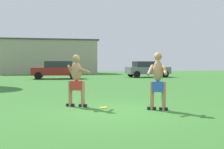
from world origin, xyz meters
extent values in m
plane|color=#38752D|center=(0.00, 0.00, 0.00)|extent=(80.00, 80.00, 0.00)
cube|color=black|center=(1.36, -0.05, 0.04)|extent=(0.28, 0.22, 0.09)
cylinder|color=tan|center=(1.36, -0.05, 0.43)|extent=(0.13, 0.13, 0.87)
cube|color=black|center=(1.04, 0.11, 0.04)|extent=(0.28, 0.22, 0.09)
cylinder|color=tan|center=(1.04, 0.11, 0.43)|extent=(0.13, 0.13, 0.87)
cube|color=blue|center=(1.20, 0.03, 0.71)|extent=(0.40, 0.36, 0.31)
ellipsoid|color=tan|center=(1.20, 0.03, 1.18)|extent=(0.38, 0.34, 0.63)
cylinder|color=tan|center=(1.34, -0.15, 1.21)|extent=(0.25, 0.59, 0.28)
cylinder|color=tan|center=(0.96, 0.04, 1.21)|extent=(0.38, 0.54, 0.34)
sphere|color=tan|center=(1.20, 0.03, 1.62)|extent=(0.24, 0.24, 0.24)
cone|color=orange|center=(1.20, 0.03, 1.68)|extent=(0.34, 0.34, 0.13)
cube|color=black|center=(-1.33, 1.33, 0.04)|extent=(0.28, 0.22, 0.09)
cylinder|color=tan|center=(-1.33, 1.33, 0.42)|extent=(0.13, 0.13, 0.84)
cube|color=black|center=(-0.94, 1.13, 0.04)|extent=(0.28, 0.22, 0.09)
cylinder|color=tan|center=(-0.94, 1.13, 0.42)|extent=(0.13, 0.13, 0.84)
cube|color=red|center=(-1.14, 1.23, 0.69)|extent=(0.46, 0.39, 0.30)
ellipsoid|color=tan|center=(-1.14, 1.23, 1.15)|extent=(0.43, 0.36, 0.61)
cylinder|color=tan|center=(-1.31, 1.43, 1.18)|extent=(0.27, 0.54, 0.39)
cylinder|color=tan|center=(-0.87, 1.21, 1.18)|extent=(0.44, 0.51, 0.22)
sphere|color=tan|center=(-1.14, 1.23, 1.58)|extent=(0.23, 0.23, 0.23)
cylinder|color=yellow|center=(-0.33, 0.78, 0.01)|extent=(0.26, 0.26, 0.03)
cube|color=slate|center=(7.66, 19.62, 0.67)|extent=(4.40, 2.06, 0.70)
cube|color=#282D33|center=(7.46, 19.61, 1.30)|extent=(2.50, 1.73, 0.56)
cylinder|color=black|center=(9.11, 20.62, 0.32)|extent=(0.65, 0.26, 0.64)
cylinder|color=black|center=(9.22, 18.82, 0.32)|extent=(0.65, 0.26, 0.64)
cylinder|color=black|center=(6.10, 20.43, 0.32)|extent=(0.65, 0.26, 0.64)
cylinder|color=black|center=(6.21, 18.63, 0.32)|extent=(0.65, 0.26, 0.64)
cube|color=maroon|center=(-1.44, 18.40, 0.67)|extent=(4.37, 1.97, 0.70)
cube|color=#282D33|center=(-1.24, 18.39, 1.30)|extent=(2.47, 1.68, 0.56)
cylinder|color=black|center=(-2.98, 17.56, 0.32)|extent=(0.65, 0.25, 0.64)
cylinder|color=black|center=(-2.91, 19.36, 0.32)|extent=(0.65, 0.25, 0.64)
cylinder|color=black|center=(0.02, 17.44, 0.32)|extent=(0.65, 0.25, 0.64)
cylinder|color=black|center=(0.10, 19.24, 0.32)|extent=(0.65, 0.25, 0.64)
cube|color=#B2A893|center=(-2.53, 31.84, 2.17)|extent=(13.17, 5.36, 4.35)
cube|color=#3F3F44|center=(-2.53, 31.84, 4.43)|extent=(13.69, 5.57, 0.16)
camera|label=1|loc=(-1.97, -8.22, 1.43)|focal=46.67mm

